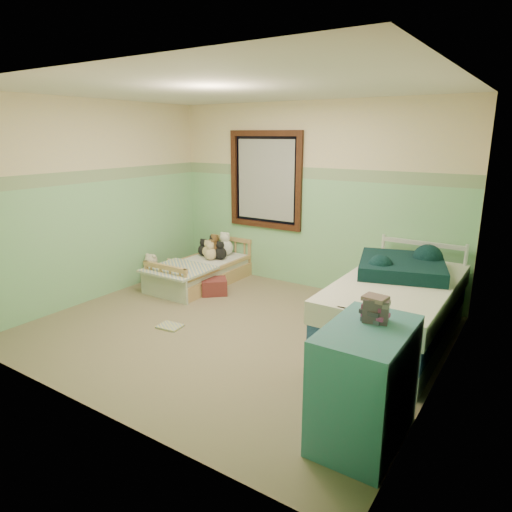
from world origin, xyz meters
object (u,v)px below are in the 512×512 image
Objects in this scene: twin_bed_frame at (393,331)px; red_pillow at (214,286)px; plush_floor_cream at (152,273)px; dresser at (365,384)px; floor_book at (170,326)px; toddler_bed_frame at (202,277)px; plush_floor_tan at (172,274)px.

twin_bed_frame is 2.45m from red_pillow.
dresser is at bearing -23.65° from plush_floor_cream.
red_pillow is at bearing 97.46° from floor_book.
toddler_bed_frame is at bearing 149.36° from red_pillow.
dresser reaches higher than floor_book.
twin_bed_frame is at bearing -0.14° from plush_floor_cream.
plush_floor_cream is 4.13m from dresser.
dresser is at bearing -27.44° from plush_floor_tan.
toddler_bed_frame is 3.76m from dresser.
plush_floor_tan reaches higher than red_pillow.
dresser reaches higher than twin_bed_frame.
red_pillow reaches higher than toddler_bed_frame.
plush_floor_cream reaches higher than toddler_bed_frame.
plush_floor_cream is 0.34× the size of dresser.
plush_floor_tan is at bearing 126.47° from floor_book.
dresser is 2.53× the size of red_pillow.
twin_bed_frame is (2.87, -0.37, 0.01)m from toddler_bed_frame.
plush_floor_tan is at bearing 176.30° from twin_bed_frame.
dresser reaches higher than plush_floor_tan.
dresser is (0.28, -1.65, 0.31)m from twin_bed_frame.
dresser reaches higher than plush_floor_cream.
twin_bed_frame is 1.70m from dresser.
plush_floor_tan reaches higher than twin_bed_frame.
plush_floor_cream is at bearing -149.88° from toddler_bed_frame.
plush_floor_tan is (-0.43, -0.16, 0.02)m from toddler_bed_frame.
plush_floor_tan is (0.20, 0.20, -0.03)m from plush_floor_cream.
toddler_bed_frame is 0.73m from plush_floor_cream.
floor_book is (1.32, -1.02, -0.13)m from plush_floor_cream.
dresser is 2.57m from floor_book.
toddler_bed_frame is 2.90m from twin_bed_frame.
plush_floor_cream is at bearing -173.78° from red_pillow.
twin_bed_frame is at bearing -2.87° from red_pillow.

